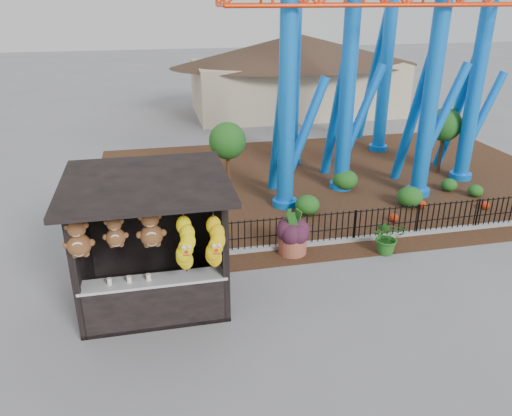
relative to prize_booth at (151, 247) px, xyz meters
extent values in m
plane|color=slate|center=(3.00, -0.91, -1.53)|extent=(120.00, 120.00, 0.00)
cube|color=#331E11|center=(7.00, 7.09, -1.52)|extent=(18.00, 12.00, 0.02)
cube|color=gray|center=(7.00, 2.09, -1.47)|extent=(18.00, 0.18, 0.12)
cube|color=black|center=(0.00, 0.29, -1.48)|extent=(3.20, 2.60, 0.10)
cube|color=black|center=(0.00, 1.53, -0.03)|extent=(3.20, 0.12, 3.00)
cube|color=black|center=(-1.54, 0.29, -0.03)|extent=(0.12, 2.60, 3.00)
cube|color=black|center=(1.54, 0.29, -0.03)|extent=(0.12, 2.60, 3.00)
cube|color=black|center=(0.00, 0.04, 1.53)|extent=(3.50, 3.40, 0.12)
cube|color=black|center=(-1.53, -0.94, -0.03)|extent=(0.14, 0.14, 3.00)
cube|color=black|center=(1.53, -0.94, -0.03)|extent=(0.14, 0.14, 3.00)
cube|color=black|center=(0.00, -0.76, -0.98)|extent=(3.00, 0.50, 1.10)
cube|color=#BABABF|center=(0.00, -0.76, -0.41)|extent=(3.10, 0.55, 0.06)
cylinder|color=black|center=(0.00, -1.16, 1.32)|extent=(2.90, 0.04, 0.04)
cylinder|color=#0D72EC|center=(4.50, 5.09, 1.97)|extent=(0.56, 0.56, 7.00)
cylinder|color=#0D72EC|center=(4.50, 5.09, -1.41)|extent=(0.84, 0.84, 0.24)
cylinder|color=#0D72EC|center=(7.00, 6.29, 2.12)|extent=(0.56, 0.56, 7.30)
cylinder|color=#0D72EC|center=(7.00, 6.29, -1.41)|extent=(0.84, 0.84, 0.24)
cylinder|color=#0D72EC|center=(9.50, 5.09, 2.22)|extent=(0.56, 0.56, 7.50)
cylinder|color=#0D72EC|center=(9.50, 5.09, -1.41)|extent=(0.84, 0.84, 0.24)
cylinder|color=#0D72EC|center=(12.00, 6.29, 1.77)|extent=(0.56, 0.56, 6.60)
cylinder|color=#0D72EC|center=(12.00, 6.29, -1.41)|extent=(0.84, 0.84, 0.24)
cylinder|color=#0D72EC|center=(6.00, 9.59, 3.22)|extent=(0.56, 0.56, 9.50)
cylinder|color=#0D72EC|center=(6.00, 9.59, -1.41)|extent=(0.84, 0.84, 0.24)
cylinder|color=#0D72EC|center=(10.50, 10.59, 3.72)|extent=(0.56, 0.56, 10.50)
cylinder|color=#0D72EC|center=(10.50, 10.59, -1.41)|extent=(0.84, 0.84, 0.24)
cylinder|color=#0D72EC|center=(4.50, 5.99, 1.10)|extent=(0.36, 2.21, 5.85)
cylinder|color=#0D72EC|center=(5.20, 5.39, 0.92)|extent=(1.62, 0.32, 3.73)
cylinder|color=#0D72EC|center=(7.00, 7.19, 1.21)|extent=(0.36, 2.29, 6.10)
cylinder|color=#0D72EC|center=(7.70, 6.59, 1.03)|extent=(1.67, 0.32, 3.88)
cylinder|color=#0D72EC|center=(9.50, 5.99, 1.28)|extent=(0.36, 2.34, 6.26)
cylinder|color=#0D72EC|center=(10.20, 5.39, 1.10)|extent=(1.71, 0.32, 3.99)
cylinder|color=#0D72EC|center=(12.00, 7.19, 0.95)|extent=(0.36, 2.10, 5.53)
cylinder|color=#0D72EC|center=(12.70, 6.59, 0.78)|extent=(1.54, 0.32, 3.52)
cylinder|color=#9C4D38|center=(3.82, 1.79, -1.24)|extent=(0.91, 0.91, 0.57)
ellipsoid|color=#341424|center=(3.82, 1.79, -0.64)|extent=(0.70, 0.70, 0.64)
imported|color=#265B1A|center=(6.41, 1.23, -1.03)|extent=(1.04, 0.95, 1.00)
ellipsoid|color=#1C5017|center=(5.04, 4.26, -1.20)|extent=(0.80, 0.80, 0.64)
ellipsoid|color=#1C5017|center=(8.65, 4.13, -1.17)|extent=(0.86, 0.86, 0.69)
ellipsoid|color=#1C5017|center=(10.78, 5.15, -1.28)|extent=(0.58, 0.58, 0.46)
ellipsoid|color=#1C5017|center=(7.10, 6.12, -1.15)|extent=(0.92, 0.92, 0.74)
ellipsoid|color=#1C5017|center=(11.40, 4.46, -1.30)|extent=(0.53, 0.53, 0.42)
sphere|color=red|center=(4.43, 3.25, -1.37)|extent=(0.28, 0.28, 0.28)
sphere|color=red|center=(7.56, 3.08, -1.37)|extent=(0.28, 0.28, 0.28)
sphere|color=red|center=(8.98, 3.88, -1.37)|extent=(0.28, 0.28, 0.28)
sphere|color=red|center=(11.03, 3.36, -1.37)|extent=(0.28, 0.28, 0.28)
cube|color=#BFAD8C|center=(9.00, 19.09, -0.03)|extent=(12.00, 6.00, 3.00)
cone|color=#332319|center=(9.00, 19.09, 2.37)|extent=(15.00, 15.00, 1.80)
camera|label=1|loc=(0.19, -10.12, 5.20)|focal=35.00mm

